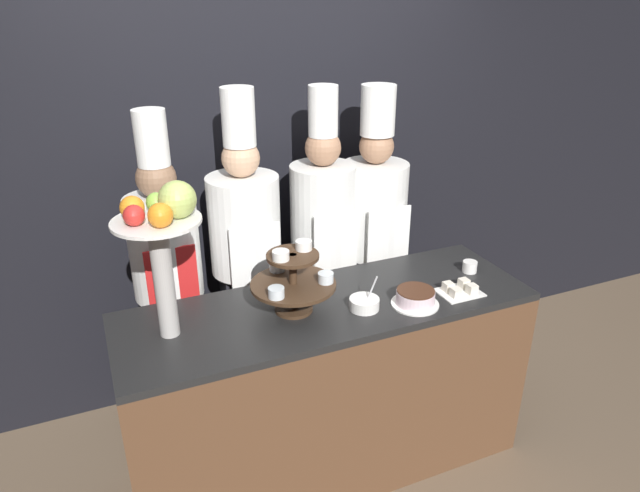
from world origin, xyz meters
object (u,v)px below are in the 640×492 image
cup_white (470,267)px  chef_center_right (323,242)px  serving_bowl_near (364,303)px  fruit_pedestal (162,231)px  chef_left (168,274)px  chef_center_left (246,255)px  chef_right (373,233)px  cake_round (415,298)px  cake_square_tray (460,289)px  tiered_stand (293,278)px

cup_white → chef_center_right: size_ratio=0.04×
serving_bowl_near → chef_center_right: bearing=82.3°
fruit_pedestal → chef_left: chef_left is taller
chef_left → chef_center_left: (0.41, 0.00, 0.03)m
fruit_pedestal → chef_right: bearing=23.9°
chef_center_right → serving_bowl_near: bearing=-97.7°
cake_round → chef_right: size_ratio=0.12×
serving_bowl_near → chef_center_left: (-0.35, 0.68, 0.02)m
fruit_pedestal → cake_round: size_ratio=3.01×
cake_square_tray → chef_center_left: size_ratio=0.11×
chef_right → serving_bowl_near: bearing=-121.0°
fruit_pedestal → cup_white: 1.56m
serving_bowl_near → tiered_stand: bearing=159.2°
cup_white → tiered_stand: bearing=-179.7°
serving_bowl_near → chef_center_left: 0.77m
chef_right → cake_round: bearing=-103.5°
cup_white → serving_bowl_near: bearing=-170.0°
cake_square_tray → serving_bowl_near: bearing=174.1°
cake_round → chef_right: bearing=76.5°
cake_round → cup_white: size_ratio=3.01×
serving_bowl_near → chef_left: bearing=138.2°
cake_round → cup_white: bearing=22.2°
chef_center_right → chef_right: bearing=0.0°
serving_bowl_near → chef_right: bearing=59.0°
serving_bowl_near → chef_left: size_ratio=0.09×
fruit_pedestal → serving_bowl_near: 0.95m
cup_white → chef_right: chef_right is taller
fruit_pedestal → cake_square_tray: bearing=-7.9°
chef_right → chef_center_right: bearing=-180.0°
tiered_stand → chef_right: bearing=38.8°
cake_square_tray → serving_bowl_near: serving_bowl_near is taller
serving_bowl_near → chef_center_left: size_ratio=0.08×
tiered_stand → cup_white: size_ratio=5.21×
chef_center_right → fruit_pedestal: bearing=-149.2°
cake_round → serving_bowl_near: serving_bowl_near is taller
cake_square_tray → chef_center_left: chef_center_left is taller
cake_round → chef_center_left: chef_center_left is taller
tiered_stand → cake_round: size_ratio=1.73×
cup_white → chef_center_right: 0.81m
cake_square_tray → fruit_pedestal: bearing=172.1°
fruit_pedestal → chef_center_right: size_ratio=0.36×
cup_white → chef_right: 0.62m
cake_square_tray → chef_left: bearing=149.6°
tiered_stand → cup_white: tiered_stand is taller
chef_right → cake_square_tray: bearing=-84.0°
chef_center_right → tiered_stand: bearing=-124.5°
chef_center_left → cup_white: bearing=-29.0°
tiered_stand → cup_white: 0.98m
cake_round → chef_left: size_ratio=0.12×
serving_bowl_near → chef_left: (-0.76, 0.68, -0.02)m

